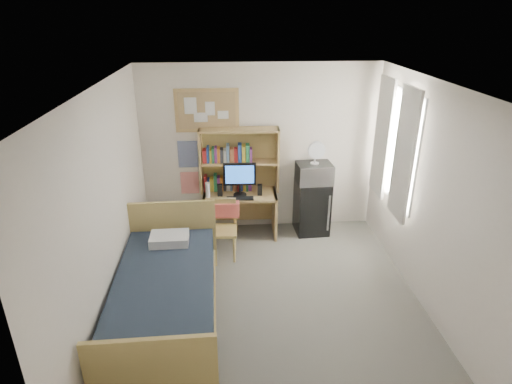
{
  "coord_description": "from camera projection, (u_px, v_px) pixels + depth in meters",
  "views": [
    {
      "loc": [
        -0.49,
        -4.18,
        3.31
      ],
      "look_at": [
        -0.12,
        1.2,
        0.98
      ],
      "focal_mm": 30.0,
      "sensor_mm": 36.0,
      "label": 1
    }
  ],
  "objects": [
    {
      "name": "hutch",
      "position": [
        239.0,
        160.0,
        6.46
      ],
      "size": [
        1.2,
        0.33,
        0.98
      ],
      "primitive_type": "cube",
      "rotation": [
        0.0,
        0.0,
        -0.02
      ],
      "color": "tan",
      "rests_on": "desk"
    },
    {
      "name": "poster_wave",
      "position": [
        188.0,
        154.0,
        6.52
      ],
      "size": [
        0.3,
        0.01,
        0.42
      ],
      "primitive_type": "cube",
      "color": "navy",
      "rests_on": "wall_back"
    },
    {
      "name": "hoodie",
      "position": [
        223.0,
        209.0,
        6.11
      ],
      "size": [
        0.46,
        0.16,
        0.22
      ],
      "primitive_type": "cube",
      "rotation": [
        0.0,
        0.0,
        -0.05
      ],
      "color": "#EA6359",
      "rests_on": "desk_chair"
    },
    {
      "name": "water_bottle",
      "position": [
        208.0,
        190.0,
        6.36
      ],
      "size": [
        0.07,
        0.07,
        0.23
      ],
      "primitive_type": "cylinder",
      "rotation": [
        0.0,
        0.0,
        -0.02
      ],
      "color": "white",
      "rests_on": "desk"
    },
    {
      "name": "window_unit",
      "position": [
        395.0,
        146.0,
        5.74
      ],
      "size": [
        0.1,
        1.4,
        1.7
      ],
      "primitive_type": "cube",
      "color": "white",
      "rests_on": "wall_right"
    },
    {
      "name": "keyboard",
      "position": [
        240.0,
        198.0,
        6.33
      ],
      "size": [
        0.4,
        0.14,
        0.02
      ],
      "primitive_type": "cube",
      "rotation": [
        0.0,
        0.0,
        -0.02
      ],
      "color": "black",
      "rests_on": "desk"
    },
    {
      "name": "curtain_right",
      "position": [
        382.0,
        137.0,
        6.11
      ],
      "size": [
        0.04,
        0.55,
        1.7
      ],
      "primitive_type": "cube",
      "color": "silver",
      "rests_on": "wall_right"
    },
    {
      "name": "monitor",
      "position": [
        240.0,
        179.0,
        6.36
      ],
      "size": [
        0.48,
        0.05,
        0.52
      ],
      "primitive_type": "cube",
      "rotation": [
        0.0,
        0.0,
        -0.02
      ],
      "color": "black",
      "rests_on": "desk"
    },
    {
      "name": "wall_back",
      "position": [
        260.0,
        149.0,
        6.58
      ],
      "size": [
        3.6,
        0.04,
        2.6
      ],
      "primitive_type": "cube",
      "color": "white",
      "rests_on": "floor"
    },
    {
      "name": "wall_left",
      "position": [
        106.0,
        213.0,
        4.54
      ],
      "size": [
        0.04,
        4.2,
        2.6
      ],
      "primitive_type": "cube",
      "color": "white",
      "rests_on": "floor"
    },
    {
      "name": "speaker_left",
      "position": [
        220.0,
        190.0,
        6.42
      ],
      "size": [
        0.08,
        0.08,
        0.18
      ],
      "primitive_type": "cube",
      "rotation": [
        0.0,
        0.0,
        -0.02
      ],
      "color": "black",
      "rests_on": "desk"
    },
    {
      "name": "bulletin_board",
      "position": [
        207.0,
        110.0,
        6.26
      ],
      "size": [
        0.94,
        0.03,
        0.64
      ],
      "primitive_type": "cube",
      "color": "tan",
      "rests_on": "wall_back"
    },
    {
      "name": "wall_front",
      "position": [
        310.0,
        349.0,
        2.73
      ],
      "size": [
        3.6,
        0.04,
        2.6
      ],
      "primitive_type": "cube",
      "color": "white",
      "rests_on": "floor"
    },
    {
      "name": "speaker_right",
      "position": [
        260.0,
        190.0,
        6.44
      ],
      "size": [
        0.07,
        0.07,
        0.17
      ],
      "primitive_type": "cube",
      "rotation": [
        0.0,
        0.0,
        -0.02
      ],
      "color": "black",
      "rests_on": "desk"
    },
    {
      "name": "microwave",
      "position": [
        314.0,
        173.0,
        6.48
      ],
      "size": [
        0.54,
        0.42,
        0.3
      ],
      "primitive_type": "cube",
      "rotation": [
        0.0,
        0.0,
        0.06
      ],
      "color": "#B8B8BD",
      "rests_on": "mini_fridge"
    },
    {
      "name": "bed",
      "position": [
        166.0,
        300.0,
        4.77
      ],
      "size": [
        1.16,
        2.24,
        0.61
      ],
      "primitive_type": "cube",
      "rotation": [
        0.0,
        0.0,
        0.02
      ],
      "color": "#1B2532",
      "rests_on": "floor"
    },
    {
      "name": "desk_chair",
      "position": [
        223.0,
        230.0,
        6.02
      ],
      "size": [
        0.44,
        0.44,
        0.85
      ],
      "primitive_type": "cube",
      "rotation": [
        0.0,
        0.0,
        -0.05
      ],
      "color": "tan",
      "rests_on": "floor"
    },
    {
      "name": "ceiling",
      "position": [
        277.0,
        87.0,
        4.14
      ],
      "size": [
        3.6,
        4.2,
        0.02
      ],
      "primitive_type": "cube",
      "color": "silver",
      "rests_on": "wall_back"
    },
    {
      "name": "poster_japan",
      "position": [
        190.0,
        183.0,
        6.7
      ],
      "size": [
        0.28,
        0.01,
        0.36
      ],
      "primitive_type": "cube",
      "color": "red",
      "rests_on": "wall_back"
    },
    {
      "name": "mini_fridge",
      "position": [
        312.0,
        207.0,
        6.73
      ],
      "size": [
        0.53,
        0.53,
        0.85
      ],
      "primitive_type": "cube",
      "rotation": [
        0.0,
        0.0,
        0.06
      ],
      "color": "black",
      "rests_on": "floor"
    },
    {
      "name": "floor",
      "position": [
        273.0,
        306.0,
        5.17
      ],
      "size": [
        3.6,
        4.2,
        0.02
      ],
      "primitive_type": "cube",
      "color": "gray",
      "rests_on": "ground"
    },
    {
      "name": "desk",
      "position": [
        240.0,
        214.0,
        6.66
      ],
      "size": [
        1.13,
        0.58,
        0.7
      ],
      "primitive_type": "cube",
      "rotation": [
        0.0,
        0.0,
        -0.02
      ],
      "color": "tan",
      "rests_on": "floor"
    },
    {
      "name": "curtain_left",
      "position": [
        404.0,
        155.0,
        5.38
      ],
      "size": [
        0.04,
        0.55,
        1.7
      ],
      "primitive_type": "cube",
      "color": "silver",
      "rests_on": "wall_right"
    },
    {
      "name": "desk_fan",
      "position": [
        315.0,
        154.0,
        6.36
      ],
      "size": [
        0.27,
        0.27,
        0.32
      ],
      "primitive_type": "cylinder",
      "rotation": [
        0.0,
        0.0,
        0.06
      ],
      "color": "white",
      "rests_on": "microwave"
    },
    {
      "name": "wall_right",
      "position": [
        435.0,
        203.0,
        4.77
      ],
      "size": [
        0.04,
        4.2,
        2.6
      ],
      "primitive_type": "cube",
      "color": "white",
      "rests_on": "floor"
    },
    {
      "name": "pillow",
      "position": [
        170.0,
        239.0,
        5.31
      ],
      "size": [
        0.48,
        0.34,
        0.11
      ],
      "primitive_type": "cube",
      "rotation": [
        0.0,
        0.0,
        0.02
      ],
      "color": "white",
      "rests_on": "bed"
    }
  ]
}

